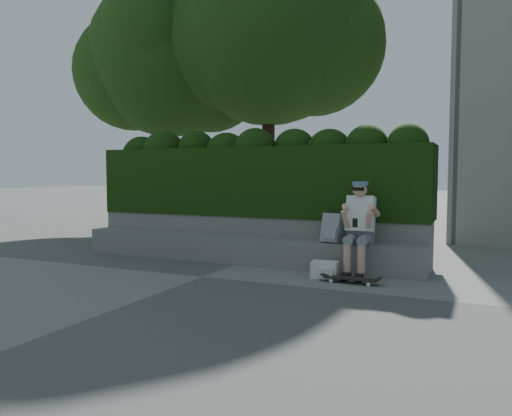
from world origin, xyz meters
The scene contains 10 objects.
ground centered at (0.00, 0.00, 0.00)m, with size 80.00×80.00×0.00m, color slate.
bench_ledge centered at (0.00, 1.25, 0.23)m, with size 6.00×0.45×0.45m, color gray.
planter_wall centered at (0.00, 1.73, 0.38)m, with size 6.00×0.50×0.75m, color gray.
hedge centered at (0.00, 1.95, 1.35)m, with size 6.00×1.00×1.20m, color black.
tree_left centered at (-1.42, 5.78, 5.28)m, with size 5.11×5.11×7.85m.
tree_right centered at (-4.24, 5.45, 4.64)m, with size 4.29×4.29×6.80m.
person centered at (2.04, 1.07, 0.75)m, with size 0.40×0.76×1.38m.
skateboard centered at (2.06, 0.47, 0.06)m, with size 0.73×0.19×0.08m.
backpack_plaid centered at (1.60, 1.15, 0.67)m, with size 0.30×0.16×0.44m, color #B8B8BD.
backpack_ground centered at (1.64, 0.65, 0.12)m, with size 0.37×0.26×0.24m, color white.
Camera 1 is at (3.66, -6.18, 1.50)m, focal length 35.00 mm.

